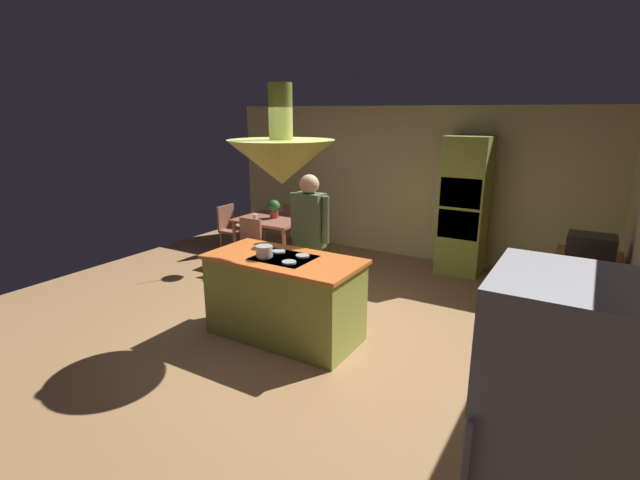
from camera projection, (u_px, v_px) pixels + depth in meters
name	position (u px, v px, depth m)	size (l,w,h in m)	color
ground	(295.00, 329.00, 5.44)	(8.16, 8.16, 0.00)	#AD7F51
wall_back	(406.00, 183.00, 7.95)	(6.80, 0.10, 2.55)	beige
kitchen_island	(285.00, 297.00, 5.15)	(1.72, 0.85, 0.95)	#939E42
counter_run_right	(579.00, 328.00, 4.40)	(0.73, 2.61, 0.93)	#939E42
oven_tower	(464.00, 206.00, 7.13)	(0.66, 0.62, 2.11)	#939E42
refrigerator	(554.00, 449.00, 2.25)	(0.72, 0.74, 1.76)	silver
dining_table	(273.00, 224.00, 7.68)	(1.11, 0.93, 0.76)	#A36049
person_at_island	(310.00, 235.00, 5.63)	(0.53, 0.23, 1.75)	tan
range_hood	(281.00, 159.00, 4.75)	(1.10, 1.10, 1.00)	#939E42
pendant_light_over_table	(271.00, 150.00, 7.36)	(0.32, 0.32, 0.82)	#E0B266
chair_facing_island	(247.00, 243.00, 7.15)	(0.40, 0.40, 0.87)	#A36049
chair_by_back_wall	(296.00, 225.00, 8.29)	(0.40, 0.40, 0.87)	#A36049
chair_at_corner	(231.00, 226.00, 8.18)	(0.40, 0.40, 0.87)	#A36049
potted_plant_on_table	(274.00, 208.00, 7.63)	(0.20, 0.20, 0.30)	#99382D
cup_on_table	(255.00, 217.00, 7.54)	(0.07, 0.07, 0.09)	white
canister_flour	(584.00, 297.00, 3.73)	(0.11, 0.11, 0.18)	#E0B78C
canister_sugar	(585.00, 288.00, 3.87)	(0.12, 0.12, 0.21)	#E0B78C
canister_tea	(586.00, 285.00, 4.03)	(0.12, 0.12, 0.15)	silver
microwave_on_counter	(591.00, 248.00, 4.88)	(0.46, 0.36, 0.28)	#232326
cooking_pot_on_cooktop	(264.00, 251.00, 4.98)	(0.18, 0.18, 0.12)	#B2B2B7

